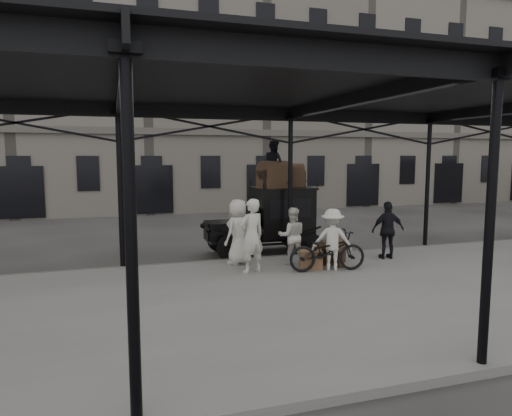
{
  "coord_description": "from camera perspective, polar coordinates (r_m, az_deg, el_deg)",
  "views": [
    {
      "loc": [
        -5.16,
        -11.0,
        3.23
      ],
      "look_at": [
        -1.22,
        1.6,
        1.7
      ],
      "focal_mm": 32.0,
      "sensor_mm": 36.0,
      "label": 1
    }
  ],
  "objects": [
    {
      "name": "porter_right",
      "position": [
        12.46,
        9.51,
        -3.89
      ],
      "size": [
        1.22,
        0.97,
        1.66
      ],
      "primitive_type": "imported",
      "rotation": [
        0.0,
        0.0,
        2.76
      ],
      "color": "silver",
      "rests_on": "platform"
    },
    {
      "name": "taxi",
      "position": [
        15.07,
        2.2,
        -1.12
      ],
      "size": [
        3.65,
        1.55,
        2.18
      ],
      "color": "black",
      "rests_on": "ground"
    },
    {
      "name": "suitcase_flat",
      "position": [
        13.08,
        7.97,
        -6.18
      ],
      "size": [
        0.61,
        0.39,
        0.4
      ],
      "primitive_type": "cube",
      "rotation": [
        0.0,
        0.0,
        0.44
      ],
      "color": "#422C1E",
      "rests_on": "platform"
    },
    {
      "name": "canopy",
      "position": [
        10.71,
        11.99,
        13.8
      ],
      "size": [
        22.5,
        9.0,
        4.74
      ],
      "color": "black",
      "rests_on": "ground"
    },
    {
      "name": "porter_centre",
      "position": [
        12.94,
        -2.25,
        -2.98
      ],
      "size": [
        1.08,
        1.01,
        1.85
      ],
      "primitive_type": "imported",
      "rotation": [
        0.0,
        0.0,
        3.78
      ],
      "color": "beige",
      "rests_on": "platform"
    },
    {
      "name": "porter_left",
      "position": [
        11.98,
        -0.54,
        -3.49
      ],
      "size": [
        0.82,
        0.65,
        1.96
      ],
      "primitive_type": "imported",
      "rotation": [
        0.0,
        0.0,
        3.42
      ],
      "color": "silver",
      "rests_on": "platform"
    },
    {
      "name": "building_frontage",
      "position": [
        29.69,
        -7.42,
        13.86
      ],
      "size": [
        64.0,
        8.0,
        14.0
      ],
      "primitive_type": "cube",
      "color": "slate",
      "rests_on": "ground"
    },
    {
      "name": "porter_roof",
      "position": [
        14.83,
        2.24,
        5.51
      ],
      "size": [
        0.76,
        0.88,
        1.53
      ],
      "primitive_type": "imported",
      "rotation": [
        0.0,
        0.0,
        1.85
      ],
      "color": "black",
      "rests_on": "taxi"
    },
    {
      "name": "bicycle",
      "position": [
        12.34,
        8.9,
        -5.31
      ],
      "size": [
        2.16,
        0.96,
        1.1
      ],
      "primitive_type": "imported",
      "rotation": [
        0.0,
        0.0,
        1.46
      ],
      "color": "black",
      "rests_on": "platform"
    },
    {
      "name": "steamer_trunk_roof_far",
      "position": [
        15.37,
        4.33,
        3.88
      ],
      "size": [
        0.97,
        0.7,
        0.64
      ],
      "primitive_type": null,
      "rotation": [
        0.0,
        0.0,
        -0.19
      ],
      "color": "#422C1E",
      "rests_on": "taxi"
    },
    {
      "name": "steamer_trunk_roof_near",
      "position": [
        14.68,
        2.25,
        3.93
      ],
      "size": [
        1.14,
        0.9,
        0.73
      ],
      "primitive_type": null,
      "rotation": [
        0.0,
        0.0,
        0.33
      ],
      "color": "#422C1E",
      "rests_on": "taxi"
    },
    {
      "name": "wicker_hamper",
      "position": [
        12.62,
        6.87,
        -6.4
      ],
      "size": [
        0.71,
        0.61,
        0.5
      ],
      "primitive_type": "cube",
      "rotation": [
        0.0,
        0.0,
        -0.31
      ],
      "color": "olive",
      "rests_on": "platform"
    },
    {
      "name": "porter_midleft",
      "position": [
        12.97,
        4.51,
        -3.49
      ],
      "size": [
        0.91,
        0.78,
        1.62
      ],
      "primitive_type": "imported",
      "rotation": [
        0.0,
        0.0,
        2.9
      ],
      "color": "beige",
      "rests_on": "platform"
    },
    {
      "name": "ground",
      "position": [
        12.57,
        7.6,
        -8.34
      ],
      "size": [
        120.0,
        120.0,
        0.0
      ],
      "primitive_type": "plane",
      "color": "#383533",
      "rests_on": "ground"
    },
    {
      "name": "suitcase_upright",
      "position": [
        13.02,
        10.01,
        -6.16
      ],
      "size": [
        0.2,
        0.61,
        0.45
      ],
      "primitive_type": "cube",
      "rotation": [
        0.0,
        0.0,
        0.08
      ],
      "color": "#422C1E",
      "rests_on": "platform"
    },
    {
      "name": "steamer_trunk_platform",
      "position": [
        13.37,
        9.25,
        -5.5
      ],
      "size": [
        0.92,
        0.73,
        0.59
      ],
      "primitive_type": null,
      "rotation": [
        0.0,
        0.0,
        0.34
      ],
      "color": "#422C1E",
      "rests_on": "platform"
    },
    {
      "name": "platform",
      "position": [
        10.85,
        12.14,
        -10.46
      ],
      "size": [
        28.0,
        8.0,
        0.15
      ],
      "primitive_type": "cube",
      "color": "slate",
      "rests_on": "ground"
    },
    {
      "name": "porter_official",
      "position": [
        14.16,
        16.16,
        -2.67
      ],
      "size": [
        1.05,
        0.54,
        1.72
      ],
      "primitive_type": "imported",
      "rotation": [
        0.0,
        0.0,
        3.02
      ],
      "color": "black",
      "rests_on": "platform"
    }
  ]
}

